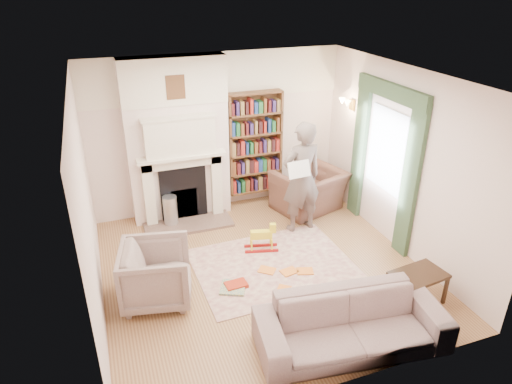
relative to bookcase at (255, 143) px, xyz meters
name	(u,v)px	position (x,y,z in m)	size (l,w,h in m)	color
floor	(262,269)	(-0.65, -2.12, -1.18)	(4.50, 4.50, 0.00)	brown
ceiling	(263,78)	(-0.65, -2.12, 1.62)	(4.50, 4.50, 0.00)	white
wall_back	(218,133)	(-0.65, 0.13, 0.22)	(4.50, 4.50, 0.00)	silver
wall_front	(347,277)	(-0.65, -4.37, 0.22)	(4.50, 4.50, 0.00)	silver
wall_left	(87,209)	(-2.90, -2.12, 0.22)	(4.50, 4.50, 0.00)	silver
wall_right	(402,162)	(1.60, -2.12, 0.22)	(4.50, 4.50, 0.00)	silver
fireplace	(178,142)	(-1.40, -0.07, 0.21)	(1.70, 0.58, 2.80)	silver
bookcase	(255,143)	(0.00, 0.00, 0.00)	(1.00, 0.24, 1.85)	brown
window	(387,150)	(1.58, -1.72, 0.27)	(0.02, 0.90, 1.30)	silver
curtain_left	(410,182)	(1.55, -2.42, 0.02)	(0.07, 0.32, 2.40)	#324E34
curtain_right	(359,150)	(1.55, -1.02, 0.02)	(0.07, 0.32, 2.40)	#324E34
pelmet	(392,91)	(1.54, -1.72, 1.20)	(0.09, 1.70, 0.24)	#324E34
wall_sconce	(342,106)	(1.38, -0.62, 0.72)	(0.20, 0.24, 0.24)	gold
rug	(274,265)	(-0.46, -2.11, -1.17)	(2.30, 1.77, 0.01)	beige
armchair_reading	(309,191)	(0.82, -0.63, -0.80)	(1.15, 1.01, 0.75)	#502B2B
armchair_left	(156,274)	(-2.19, -2.29, -0.77)	(0.87, 0.89, 0.81)	#A79F8A
sofa	(352,324)	(-0.22, -3.91, -0.86)	(2.19, 0.86, 0.64)	#A09184
man_reading	(302,178)	(0.37, -1.23, -0.23)	(0.69, 0.45, 1.90)	#60524D
newspaper	(299,169)	(0.22, -1.43, 0.02)	(0.38, 0.02, 0.26)	white
coffee_table	(416,288)	(1.00, -3.51, -0.95)	(0.70, 0.45, 0.45)	#322111
paraffin_heater	(171,211)	(-1.67, -0.38, -0.90)	(0.24, 0.24, 0.55)	#B3B5BB
rocking_horse	(261,237)	(-0.48, -1.64, -0.94)	(0.53, 0.21, 0.46)	yellow
board_game	(233,287)	(-1.19, -2.44, -1.15)	(0.34, 0.34, 0.03)	#E7CC51
game_box_lid	(236,285)	(-1.14, -2.41, -1.14)	(0.30, 0.20, 0.05)	#A32712
comic_annuals	(286,276)	(-0.39, -2.43, -1.16)	(0.81, 0.82, 0.02)	red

